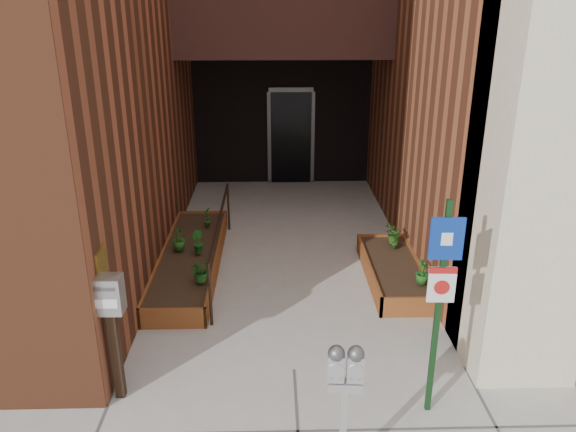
{
  "coord_description": "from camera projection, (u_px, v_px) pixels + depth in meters",
  "views": [
    {
      "loc": [
        -0.22,
        -5.43,
        4.01
      ],
      "look_at": [
        -0.02,
        1.8,
        1.22
      ],
      "focal_mm": 35.0,
      "sensor_mm": 36.0,
      "label": 1
    }
  ],
  "objects": [
    {
      "name": "ground",
      "position": [
        294.0,
        370.0,
        6.51
      ],
      "size": [
        80.0,
        80.0,
        0.0
      ],
      "primitive_type": "plane",
      "color": "#9E9991",
      "rests_on": "ground"
    },
    {
      "name": "planter_left",
      "position": [
        191.0,
        260.0,
        8.94
      ],
      "size": [
        0.9,
        3.6,
        0.3
      ],
      "color": "brown",
      "rests_on": "ground"
    },
    {
      "name": "planter_right",
      "position": [
        393.0,
        272.0,
        8.56
      ],
      "size": [
        0.8,
        2.2,
        0.3
      ],
      "color": "brown",
      "rests_on": "ground"
    },
    {
      "name": "handrail",
      "position": [
        220.0,
        226.0,
        8.69
      ],
      "size": [
        0.04,
        3.34,
        0.9
      ],
      "color": "black",
      "rests_on": "ground"
    },
    {
      "name": "parking_meter",
      "position": [
        345.0,
        378.0,
        4.69
      ],
      "size": [
        0.31,
        0.15,
        1.37
      ],
      "color": "#B4B5B7",
      "rests_on": "ground"
    },
    {
      "name": "sign_post",
      "position": [
        441.0,
        289.0,
        5.37
      ],
      "size": [
        0.32,
        0.08,
        2.33
      ],
      "color": "#123215",
      "rests_on": "ground"
    },
    {
      "name": "payment_dropbox",
      "position": [
        111.0,
        312.0,
        5.72
      ],
      "size": [
        0.29,
        0.23,
        1.44
      ],
      "color": "black",
      "rests_on": "ground"
    },
    {
      "name": "shrub_left_a",
      "position": [
        201.0,
        270.0,
        7.87
      ],
      "size": [
        0.43,
        0.43,
        0.34
      ],
      "primitive_type": "imported",
      "rotation": [
        0.0,
        0.0,
        0.84
      ],
      "color": "#1B5518",
      "rests_on": "planter_left"
    },
    {
      "name": "shrub_left_b",
      "position": [
        197.0,
        242.0,
        8.76
      ],
      "size": [
        0.28,
        0.28,
        0.36
      ],
      "primitive_type": "imported",
      "rotation": [
        0.0,
        0.0,
        2.31
      ],
      "color": "#195317",
      "rests_on": "planter_left"
    },
    {
      "name": "shrub_left_c",
      "position": [
        179.0,
        238.0,
        8.88
      ],
      "size": [
        0.27,
        0.27,
        0.37
      ],
      "primitive_type": "imported",
      "rotation": [
        0.0,
        0.0,
        3.49
      ],
      "color": "#255C1A",
      "rests_on": "planter_left"
    },
    {
      "name": "shrub_left_d",
      "position": [
        207.0,
        217.0,
        9.79
      ],
      "size": [
        0.2,
        0.2,
        0.35
      ],
      "primitive_type": "imported",
      "rotation": [
        0.0,
        0.0,
        4.84
      ],
      "color": "#205819",
      "rests_on": "planter_left"
    },
    {
      "name": "shrub_right_a",
      "position": [
        423.0,
        272.0,
        7.81
      ],
      "size": [
        0.26,
        0.26,
        0.35
      ],
      "primitive_type": "imported",
      "rotation": [
        0.0,
        0.0,
        1.15
      ],
      "color": "#1C5719",
      "rests_on": "planter_right"
    },
    {
      "name": "shrub_right_b",
      "position": [
        395.0,
        239.0,
        8.93
      ],
      "size": [
        0.23,
        0.23,
        0.32
      ],
      "primitive_type": "imported",
      "rotation": [
        0.0,
        0.0,
        2.59
      ],
      "color": "#215217",
      "rests_on": "planter_right"
    },
    {
      "name": "shrub_right_c",
      "position": [
        394.0,
        234.0,
        9.1
      ],
      "size": [
        0.42,
        0.42,
        0.33
      ],
      "primitive_type": "imported",
      "rotation": [
        0.0,
        0.0,
        4.11
      ],
      "color": "#265317",
      "rests_on": "planter_right"
    }
  ]
}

